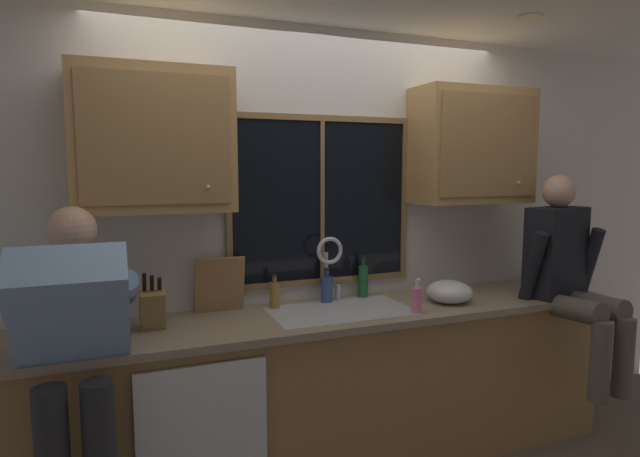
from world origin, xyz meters
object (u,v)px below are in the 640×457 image
(knife_block, at_px, (152,308))
(cutting_board, at_px, (220,285))
(bottle_tall_clear, at_px, (363,280))
(bottle_amber_small, at_px, (275,294))
(person_standing, at_px, (74,353))
(mixing_bowl, at_px, (449,292))
(person_sitting_on_counter, at_px, (568,270))
(soap_dispenser, at_px, (417,299))
(bottle_green_glass, at_px, (327,288))

(knife_block, height_order, cutting_board, cutting_board)
(cutting_board, bearing_deg, bottle_tall_clear, 1.26)
(cutting_board, height_order, bottle_amber_small, cutting_board)
(person_standing, distance_m, mixing_bowl, 2.05)
(person_standing, height_order, bottle_tall_clear, person_standing)
(person_sitting_on_counter, relative_size, knife_block, 3.92)
(person_standing, height_order, person_sitting_on_counter, person_sitting_on_counter)
(person_sitting_on_counter, xyz_separation_m, soap_dispenser, (-1.02, 0.08, -0.11))
(person_standing, distance_m, soap_dispenser, 1.73)
(person_sitting_on_counter, bearing_deg, cutting_board, 166.59)
(person_standing, xyz_separation_m, cutting_board, (0.71, 0.53, 0.12))
(bottle_green_glass, bearing_deg, mixing_bowl, -21.37)
(bottle_tall_clear, bearing_deg, soap_dispenser, -74.11)
(mixing_bowl, relative_size, bottle_amber_small, 1.40)
(mixing_bowl, xyz_separation_m, bottle_tall_clear, (-0.43, 0.30, 0.05))
(bottle_tall_clear, bearing_deg, person_sitting_on_counter, -23.88)
(bottle_tall_clear, bearing_deg, cutting_board, -178.74)
(soap_dispenser, relative_size, bottle_amber_small, 0.99)
(bottle_green_glass, distance_m, bottle_amber_small, 0.33)
(cutting_board, relative_size, mixing_bowl, 1.16)
(person_sitting_on_counter, height_order, bottle_green_glass, person_sitting_on_counter)
(knife_block, xyz_separation_m, bottle_tall_clear, (1.27, 0.21, -0.00))
(cutting_board, distance_m, bottle_tall_clear, 0.90)
(bottle_green_glass, bearing_deg, soap_dispenser, -46.10)
(person_sitting_on_counter, bearing_deg, mixing_bowl, 163.99)
(bottle_amber_small, bearing_deg, bottle_tall_clear, 4.59)
(mixing_bowl, height_order, bottle_tall_clear, bottle_tall_clear)
(knife_block, xyz_separation_m, mixing_bowl, (1.70, -0.09, -0.05))
(soap_dispenser, bearing_deg, bottle_green_glass, 133.90)
(soap_dispenser, bearing_deg, person_sitting_on_counter, -4.38)
(person_sitting_on_counter, xyz_separation_m, mixing_bowl, (-0.72, 0.21, -0.12))
(bottle_tall_clear, bearing_deg, bottle_amber_small, -175.41)
(bottle_green_glass, relative_size, bottle_tall_clear, 0.80)
(cutting_board, relative_size, bottle_green_glass, 1.53)
(bottle_amber_small, bearing_deg, person_sitting_on_counter, -14.84)
(mixing_bowl, bearing_deg, cutting_board, 168.02)
(cutting_board, bearing_deg, person_standing, -143.23)
(person_standing, bearing_deg, bottle_tall_clear, 18.83)
(bottle_green_glass, height_order, bottle_amber_small, bottle_green_glass)
(person_standing, distance_m, bottle_tall_clear, 1.70)
(bottle_green_glass, relative_size, bottle_amber_small, 1.06)
(soap_dispenser, xyz_separation_m, bottle_tall_clear, (-0.12, 0.43, 0.03))
(person_standing, xyz_separation_m, bottle_green_glass, (1.35, 0.52, 0.05))
(bottle_green_glass, bearing_deg, knife_block, -169.96)
(person_standing, relative_size, bottle_green_glass, 7.46)
(person_sitting_on_counter, relative_size, bottle_tall_clear, 4.86)
(mixing_bowl, bearing_deg, person_standing, -173.11)
(soap_dispenser, distance_m, bottle_green_glass, 0.55)
(person_standing, xyz_separation_m, bottle_tall_clear, (1.61, 0.55, 0.07))
(bottle_green_glass, bearing_deg, bottle_amber_small, -177.34)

